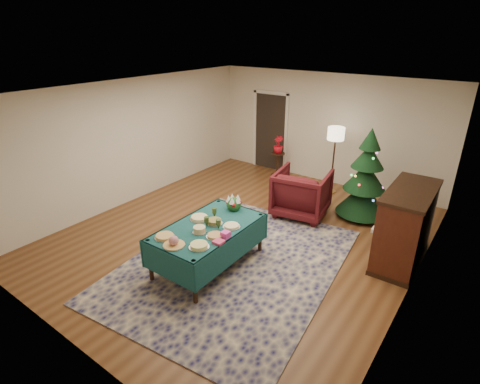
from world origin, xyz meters
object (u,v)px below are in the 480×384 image
Objects in this scene: gift_box at (225,235)px; floor_lamp at (336,138)px; piano at (405,227)px; buffet_table at (208,234)px; side_table at (278,165)px; armchair at (302,191)px; christmas_tree at (365,178)px; potted_plant at (278,148)px.

gift_box is 0.07× the size of floor_lamp.
gift_box is 0.08× the size of piano.
buffet_table reaches higher than side_table.
floor_lamp is (0.03, 1.49, 0.81)m from armchair.
floor_lamp is at bearing 136.40° from piano.
gift_box is at bearing -106.33° from christmas_tree.
christmas_tree is at bearing 132.17° from piano.
piano reaches higher than buffet_table.
piano is at bearing -30.60° from potted_plant.
potted_plant is at bearing 110.84° from gift_box.
floor_lamp is at bearing -6.06° from potted_plant.
piano is (2.09, 2.13, -0.14)m from gift_box.
armchair reaches higher than buffet_table.
buffet_table is 0.49m from gift_box.
gift_box is (0.44, -0.10, 0.19)m from buffet_table.
armchair is at bearing -91.03° from floor_lamp.
buffet_table is at bearing -95.39° from floor_lamp.
side_table is at bearing -90.00° from potted_plant.
gift_box is 4.64m from potted_plant.
armchair is 0.71× the size of piano.
floor_lamp reaches higher than piano.
floor_lamp is at bearing 141.69° from christmas_tree.
side_table is at bearing 105.95° from buffet_table.
gift_box is 4.67m from side_table.
side_table is at bearing 173.94° from floor_lamp.
piano is (3.74, -2.21, -0.13)m from potted_plant.
floor_lamp is 1.04× the size of piano.
potted_plant is (-1.57, 1.66, 0.23)m from armchair.
gift_box is 0.26× the size of potted_plant.
christmas_tree is (1.04, -0.82, -0.50)m from floor_lamp.
piano is at bearing 38.71° from buffet_table.
floor_lamp reaches higher than armchair.
piano reaches higher than gift_box.
piano is (2.17, -0.55, 0.10)m from armchair.
armchair is at bearing 165.78° from piano.
gift_box is 0.06× the size of christmas_tree.
potted_plant is at bearing -56.18° from armchair.
armchair is at bearing 82.11° from buffet_table.
christmas_tree is (0.98, 3.35, 0.07)m from gift_box.
piano reaches higher than potted_plant.
piano reaches higher than side_table.
armchair is at bearing -46.64° from side_table.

